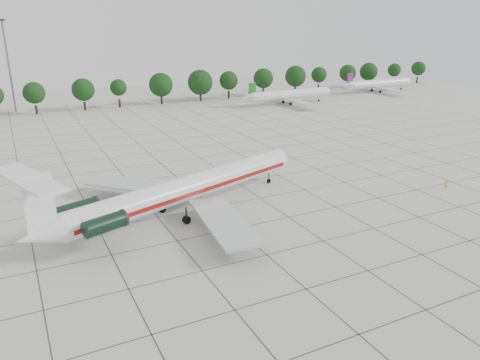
{
  "coord_description": "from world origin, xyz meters",
  "views": [
    {
      "loc": [
        -32.28,
        -57.47,
        25.87
      ],
      "look_at": [
        -3.49,
        -0.15,
        3.5
      ],
      "focal_mm": 35.0,
      "sensor_mm": 36.0,
      "label": 1
    }
  ],
  "objects_px": {
    "bg_airliner_d": "(289,95)",
    "floodlight_mast": "(8,61)",
    "main_airliner": "(177,191)",
    "bg_airliner_e": "(378,84)",
    "ground_crew": "(446,184)"
  },
  "relations": [
    {
      "from": "bg_airliner_d",
      "to": "floodlight_mast",
      "type": "distance_m",
      "value": 82.31
    },
    {
      "from": "main_airliner",
      "to": "floodlight_mast",
      "type": "bearing_deg",
      "value": 81.14
    },
    {
      "from": "main_airliner",
      "to": "floodlight_mast",
      "type": "xyz_separation_m",
      "value": [
        -16.57,
        92.86,
        10.62
      ]
    },
    {
      "from": "floodlight_mast",
      "to": "main_airliner",
      "type": "bearing_deg",
      "value": -79.88
    },
    {
      "from": "ground_crew",
      "to": "bg_airliner_e",
      "type": "xyz_separation_m",
      "value": [
        62.18,
        83.92,
        2.08
      ]
    },
    {
      "from": "ground_crew",
      "to": "floodlight_mast",
      "type": "xyz_separation_m",
      "value": [
        -58.26,
        101.78,
        13.46
      ]
    },
    {
      "from": "main_airliner",
      "to": "ground_crew",
      "type": "xyz_separation_m",
      "value": [
        41.69,
        -8.92,
        -2.83
      ]
    },
    {
      "from": "main_airliner",
      "to": "bg_airliner_d",
      "type": "height_order",
      "value": "main_airliner"
    },
    {
      "from": "main_airliner",
      "to": "ground_crew",
      "type": "relative_size",
      "value": 26.13
    },
    {
      "from": "bg_airliner_d",
      "to": "main_airliner",
      "type": "bearing_deg",
      "value": -131.97
    },
    {
      "from": "bg_airliner_d",
      "to": "bg_airliner_e",
      "type": "xyz_separation_m",
      "value": [
        42.85,
        7.17,
        0.0
      ]
    },
    {
      "from": "bg_airliner_e",
      "to": "floodlight_mast",
      "type": "distance_m",
      "value": 122.29
    },
    {
      "from": "main_airliner",
      "to": "bg_airliner_e",
      "type": "bearing_deg",
      "value": 16.85
    },
    {
      "from": "bg_airliner_e",
      "to": "floodlight_mast",
      "type": "height_order",
      "value": "floodlight_mast"
    },
    {
      "from": "floodlight_mast",
      "to": "bg_airliner_e",
      "type": "bearing_deg",
      "value": -8.43
    }
  ]
}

